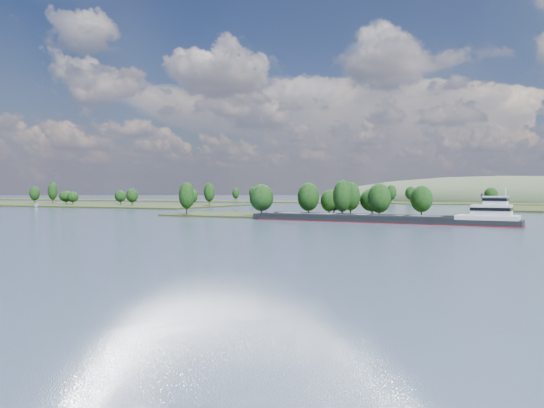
% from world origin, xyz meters
% --- Properties ---
extents(ground, '(1800.00, 1800.00, 0.00)m').
position_xyz_m(ground, '(0.00, 120.00, 0.00)').
color(ground, '#324157').
rests_on(ground, ground).
extents(tree_island, '(100.00, 30.26, 13.54)m').
position_xyz_m(tree_island, '(6.99, 178.63, 3.91)').
color(tree_island, '#222E14').
rests_on(tree_island, ground).
extents(left_bank, '(300.00, 80.00, 15.74)m').
position_xyz_m(left_bank, '(-228.90, 260.12, 0.84)').
color(left_bank, '#222E14').
rests_on(left_bank, ground).
extents(back_shoreline, '(900.00, 60.00, 14.12)m').
position_xyz_m(back_shoreline, '(8.98, 399.84, 0.68)').
color(back_shoreline, '#222E14').
rests_on(back_shoreline, ground).
extents(hill_west, '(320.00, 160.00, 44.00)m').
position_xyz_m(hill_west, '(60.00, 500.00, 0.00)').
color(hill_west, '#384831').
rests_on(hill_west, ground).
extents(cargo_barge, '(81.72, 16.44, 10.98)m').
position_xyz_m(cargo_barge, '(38.43, 161.63, 1.38)').
color(cargo_barge, black).
rests_on(cargo_barge, ground).
extents(motorboat, '(6.45, 5.68, 2.43)m').
position_xyz_m(motorboat, '(-167.58, 213.47, 1.22)').
color(motorboat, silver).
rests_on(motorboat, ground).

